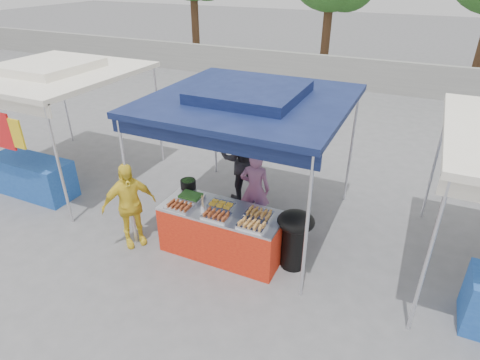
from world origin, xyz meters
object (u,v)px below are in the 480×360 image
at_px(vendor_table, 222,232).
at_px(helper_man, 243,159).
at_px(vendor_woman, 255,189).
at_px(customer_person, 129,205).
at_px(wok_burner, 295,235).
at_px(cooking_pot, 188,184).

relative_size(vendor_table, helper_man, 1.10).
height_order(vendor_woman, customer_person, customer_person).
relative_size(vendor_woman, customer_person, 0.97).
xyz_separation_m(vendor_woman, customer_person, (-1.68, -1.42, 0.02)).
bearing_deg(vendor_woman, helper_man, -65.01).
distance_m(wok_burner, customer_person, 2.78).
relative_size(vendor_table, wok_burner, 2.03).
bearing_deg(vendor_table, vendor_woman, 81.42).
xyz_separation_m(cooking_pot, vendor_woman, (1.01, 0.62, -0.18)).
height_order(cooking_pot, helper_man, helper_man).
xyz_separation_m(vendor_woman, helper_man, (-0.59, 0.76, 0.16)).
bearing_deg(cooking_pot, wok_burner, -5.33).
distance_m(wok_burner, helper_man, 2.28).
distance_m(vendor_table, wok_burner, 1.21).
height_order(vendor_table, helper_man, helper_man).
distance_m(cooking_pot, wok_burner, 2.07).
distance_m(cooking_pot, customer_person, 1.06).
height_order(cooking_pot, wok_burner, cooking_pot).
distance_m(cooking_pot, helper_man, 1.45).
height_order(wok_burner, customer_person, customer_person).
relative_size(wok_burner, vendor_woman, 0.66).
bearing_deg(cooking_pot, vendor_table, -24.35).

